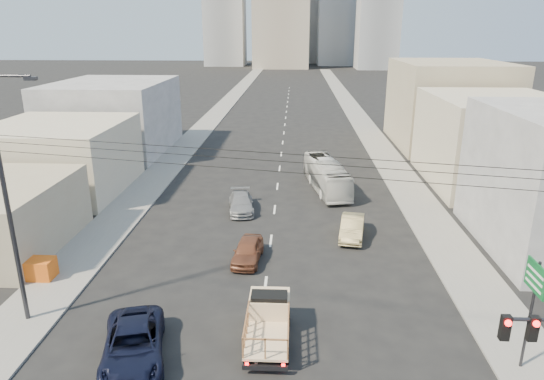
# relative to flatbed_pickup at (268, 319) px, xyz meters

# --- Properties ---
(sidewalk_left) EXTENTS (3.50, 180.00, 0.12)m
(sidewalk_left) POSITION_rel_flatbed_pickup_xyz_m (-12.19, 67.04, -1.03)
(sidewalk_left) COLOR slate
(sidewalk_left) RESTS_ON ground
(sidewalk_right) EXTENTS (3.50, 180.00, 0.12)m
(sidewalk_right) POSITION_rel_flatbed_pickup_xyz_m (11.31, 67.04, -1.03)
(sidewalk_right) COLOR slate
(sidewalk_right) RESTS_ON ground
(lane_dashes) EXTENTS (0.15, 104.00, 0.01)m
(lane_dashes) POSITION_rel_flatbed_pickup_xyz_m (-0.44, 50.04, -1.09)
(lane_dashes) COLOR silver
(lane_dashes) RESTS_ON ground
(flatbed_pickup) EXTENTS (1.95, 4.41, 1.90)m
(flatbed_pickup) POSITION_rel_flatbed_pickup_xyz_m (0.00, 0.00, 0.00)
(flatbed_pickup) COLOR beige
(flatbed_pickup) RESTS_ON ground
(navy_pickup) EXTENTS (3.81, 5.95, 1.53)m
(navy_pickup) POSITION_rel_flatbed_pickup_xyz_m (-5.72, -1.70, -0.33)
(navy_pickup) COLOR black
(navy_pickup) RESTS_ON ground
(city_bus) EXTENTS (3.91, 9.78, 2.65)m
(city_bus) POSITION_rel_flatbed_pickup_xyz_m (3.94, 22.30, 0.23)
(city_bus) COLOR beige
(city_bus) RESTS_ON ground
(sedan_brown) EXTENTS (1.93, 4.14, 1.37)m
(sedan_brown) POSITION_rel_flatbed_pickup_xyz_m (-1.71, 8.00, -0.41)
(sedan_brown) COLOR brown
(sedan_brown) RESTS_ON ground
(sedan_tan) EXTENTS (2.20, 4.52, 1.43)m
(sedan_tan) POSITION_rel_flatbed_pickup_xyz_m (5.11, 11.95, -0.38)
(sedan_tan) COLOR tan
(sedan_tan) RESTS_ON ground
(sedan_grey) EXTENTS (2.48, 4.79, 1.33)m
(sedan_grey) POSITION_rel_flatbed_pickup_xyz_m (-3.05, 16.60, -0.43)
(sedan_grey) COLOR gray
(sedan_grey) RESTS_ON ground
(green_sign) EXTENTS (0.18, 1.60, 5.00)m
(green_sign) POSITION_rel_flatbed_pickup_xyz_m (10.72, -1.46, 2.65)
(green_sign) COLOR #2D2D33
(green_sign) RESTS_ON ground
(streetlamp_left) EXTENTS (2.36, 0.25, 12.00)m
(streetlamp_left) POSITION_rel_flatbed_pickup_xyz_m (-11.83, 1.04, 5.34)
(streetlamp_left) COLOR #2D2D33
(streetlamp_left) RESTS_ON ground
(overhead_wires) EXTENTS (23.01, 5.02, 0.72)m
(overhead_wires) POSITION_rel_flatbed_pickup_xyz_m (-0.44, -1.46, 7.87)
(overhead_wires) COLOR black
(overhead_wires) RESTS_ON ground
(crate_stack) EXTENTS (1.80, 1.20, 1.14)m
(crate_stack) POSITION_rel_flatbed_pickup_xyz_m (-13.44, 5.06, -0.40)
(crate_stack) COLOR #DD5C14
(crate_stack) RESTS_ON sidewalk_left
(bldg_right_mid) EXTENTS (11.00, 14.00, 8.00)m
(bldg_right_mid) POSITION_rel_flatbed_pickup_xyz_m (19.06, 25.04, 2.91)
(bldg_right_mid) COLOR beige
(bldg_right_mid) RESTS_ON ground
(bldg_right_far) EXTENTS (12.00, 16.00, 10.00)m
(bldg_right_far) POSITION_rel_flatbed_pickup_xyz_m (19.56, 41.04, 3.91)
(bldg_right_far) COLOR tan
(bldg_right_far) RESTS_ON ground
(bldg_left_mid) EXTENTS (11.00, 12.00, 6.00)m
(bldg_left_mid) POSITION_rel_flatbed_pickup_xyz_m (-19.44, 21.04, 1.91)
(bldg_left_mid) COLOR beige
(bldg_left_mid) RESTS_ON ground
(bldg_left_far) EXTENTS (12.00, 16.00, 8.00)m
(bldg_left_far) POSITION_rel_flatbed_pickup_xyz_m (-19.94, 36.04, 2.91)
(bldg_left_far) COLOR gray
(bldg_left_far) RESTS_ON ground
(midrise_ne) EXTENTS (16.00, 16.00, 40.00)m
(midrise_ne) POSITION_rel_flatbed_pickup_xyz_m (17.56, 182.04, 18.91)
(midrise_ne) COLOR gray
(midrise_ne) RESTS_ON ground
(midrise_nw) EXTENTS (15.00, 15.00, 34.00)m
(midrise_nw) POSITION_rel_flatbed_pickup_xyz_m (-26.44, 177.04, 15.91)
(midrise_nw) COLOR gray
(midrise_nw) RESTS_ON ground
(midrise_back) EXTENTS (18.00, 18.00, 44.00)m
(midrise_back) POSITION_rel_flatbed_pickup_xyz_m (5.56, 197.04, 20.91)
(midrise_back) COLOR gray
(midrise_back) RESTS_ON ground
(midrise_east) EXTENTS (14.00, 14.00, 28.00)m
(midrise_east) POSITION_rel_flatbed_pickup_xyz_m (29.56, 162.04, 12.91)
(midrise_east) COLOR gray
(midrise_east) RESTS_ON ground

